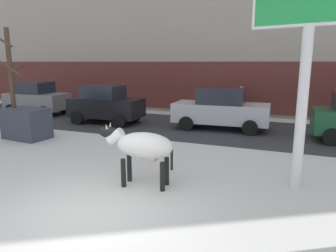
{
  "coord_description": "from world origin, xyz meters",
  "views": [
    {
      "loc": [
        3.65,
        -4.66,
        2.98
      ],
      "look_at": [
        0.21,
        3.85,
        1.1
      ],
      "focal_mm": 33.5,
      "sensor_mm": 36.0,
      "label": 1
    }
  ],
  "objects_px": {
    "bare_tree_far_back": "(10,79)",
    "dumpster": "(27,123)",
    "pedestrian_near_billboard": "(241,102)",
    "cow_holstein": "(143,146)",
    "car_grey_hatchback": "(37,98)",
    "car_silver_sedan": "(221,109)",
    "car_black_hatchback": "(106,104)"
  },
  "relations": [
    {
      "from": "bare_tree_far_back",
      "to": "dumpster",
      "type": "xyz_separation_m",
      "value": [
        0.53,
        0.11,
        -1.75
      ]
    },
    {
      "from": "pedestrian_near_billboard",
      "to": "dumpster",
      "type": "height_order",
      "value": "pedestrian_near_billboard"
    },
    {
      "from": "cow_holstein",
      "to": "dumpster",
      "type": "height_order",
      "value": "cow_holstein"
    },
    {
      "from": "cow_holstein",
      "to": "car_grey_hatchback",
      "type": "distance_m",
      "value": 12.79
    },
    {
      "from": "car_silver_sedan",
      "to": "bare_tree_far_back",
      "type": "xyz_separation_m",
      "value": [
        -7.23,
        -4.77,
        1.44
      ]
    },
    {
      "from": "car_silver_sedan",
      "to": "bare_tree_far_back",
      "type": "relative_size",
      "value": 1.01
    },
    {
      "from": "bare_tree_far_back",
      "to": "pedestrian_near_billboard",
      "type": "bearing_deg",
      "value": 45.54
    },
    {
      "from": "cow_holstein",
      "to": "pedestrian_near_billboard",
      "type": "xyz_separation_m",
      "value": [
        0.67,
        10.28,
        -0.12
      ]
    },
    {
      "from": "cow_holstein",
      "to": "bare_tree_far_back",
      "type": "distance_m",
      "value": 7.52
    },
    {
      "from": "car_silver_sedan",
      "to": "dumpster",
      "type": "xyz_separation_m",
      "value": [
        -6.7,
        -4.66,
        -0.31
      ]
    },
    {
      "from": "pedestrian_near_billboard",
      "to": "bare_tree_far_back",
      "type": "bearing_deg",
      "value": -134.46
    },
    {
      "from": "pedestrian_near_billboard",
      "to": "bare_tree_far_back",
      "type": "xyz_separation_m",
      "value": [
        -7.63,
        -7.77,
        1.47
      ]
    },
    {
      "from": "car_black_hatchback",
      "to": "car_silver_sedan",
      "type": "xyz_separation_m",
      "value": [
        5.6,
        0.7,
        -0.02
      ]
    },
    {
      "from": "car_grey_hatchback",
      "to": "car_black_hatchback",
      "type": "bearing_deg",
      "value": -8.26
    },
    {
      "from": "cow_holstein",
      "to": "pedestrian_near_billboard",
      "type": "height_order",
      "value": "pedestrian_near_billboard"
    },
    {
      "from": "car_grey_hatchback",
      "to": "dumpster",
      "type": "relative_size",
      "value": 2.11
    },
    {
      "from": "car_black_hatchback",
      "to": "car_grey_hatchback",
      "type": "bearing_deg",
      "value": 171.74
    },
    {
      "from": "car_black_hatchback",
      "to": "car_silver_sedan",
      "type": "height_order",
      "value": "car_black_hatchback"
    },
    {
      "from": "bare_tree_far_back",
      "to": "dumpster",
      "type": "distance_m",
      "value": 1.83
    },
    {
      "from": "car_grey_hatchback",
      "to": "cow_holstein",
      "type": "bearing_deg",
      "value": -34.92
    },
    {
      "from": "car_black_hatchback",
      "to": "dumpster",
      "type": "height_order",
      "value": "car_black_hatchback"
    },
    {
      "from": "car_black_hatchback",
      "to": "car_silver_sedan",
      "type": "bearing_deg",
      "value": 7.14
    },
    {
      "from": "car_grey_hatchback",
      "to": "pedestrian_near_billboard",
      "type": "relative_size",
      "value": 2.07
    },
    {
      "from": "cow_holstein",
      "to": "pedestrian_near_billboard",
      "type": "bearing_deg",
      "value": 86.28
    },
    {
      "from": "dumpster",
      "to": "cow_holstein",
      "type": "bearing_deg",
      "value": -22.16
    },
    {
      "from": "car_black_hatchback",
      "to": "bare_tree_far_back",
      "type": "xyz_separation_m",
      "value": [
        -1.63,
        -4.07,
        1.42
      ]
    },
    {
      "from": "dumpster",
      "to": "car_silver_sedan",
      "type": "bearing_deg",
      "value": 34.78
    },
    {
      "from": "car_grey_hatchback",
      "to": "pedestrian_near_billboard",
      "type": "height_order",
      "value": "car_grey_hatchback"
    },
    {
      "from": "car_silver_sedan",
      "to": "dumpster",
      "type": "relative_size",
      "value": 2.52
    },
    {
      "from": "bare_tree_far_back",
      "to": "cow_holstein",
      "type": "bearing_deg",
      "value": -19.82
    },
    {
      "from": "dumpster",
      "to": "car_grey_hatchback",
      "type": "bearing_deg",
      "value": 130.79
    },
    {
      "from": "cow_holstein",
      "to": "pedestrian_near_billboard",
      "type": "distance_m",
      "value": 10.3
    }
  ]
}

